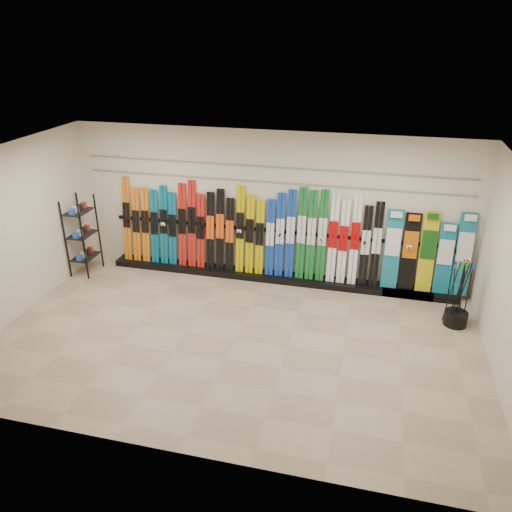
# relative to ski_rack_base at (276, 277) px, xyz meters

# --- Properties ---
(floor) EXTENTS (8.00, 8.00, 0.00)m
(floor) POSITION_rel_ski_rack_base_xyz_m (-0.22, -2.28, -0.06)
(floor) COLOR tan
(floor) RESTS_ON ground
(back_wall) EXTENTS (8.00, 0.00, 8.00)m
(back_wall) POSITION_rel_ski_rack_base_xyz_m (-0.22, 0.22, 1.44)
(back_wall) COLOR beige
(back_wall) RESTS_ON floor
(left_wall) EXTENTS (0.00, 5.00, 5.00)m
(left_wall) POSITION_rel_ski_rack_base_xyz_m (-4.22, -2.28, 1.44)
(left_wall) COLOR beige
(left_wall) RESTS_ON floor
(ceiling) EXTENTS (8.00, 8.00, 0.00)m
(ceiling) POSITION_rel_ski_rack_base_xyz_m (-0.22, -2.28, 2.94)
(ceiling) COLOR silver
(ceiling) RESTS_ON back_wall
(ski_rack_base) EXTENTS (8.00, 0.40, 0.12)m
(ski_rack_base) POSITION_rel_ski_rack_base_xyz_m (0.00, 0.00, 0.00)
(ski_rack_base) COLOR black
(ski_rack_base) RESTS_ON floor
(skis) EXTENTS (5.37, 0.26, 1.83)m
(skis) POSITION_rel_ski_rack_base_xyz_m (-0.65, 0.06, 0.90)
(skis) COLOR orange
(skis) RESTS_ON ski_rack_base
(snowboards) EXTENTS (1.58, 0.24, 1.58)m
(snowboards) POSITION_rel_ski_rack_base_xyz_m (2.86, 0.08, 0.81)
(snowboards) COLOR #14728C
(snowboards) RESTS_ON ski_rack_base
(accessory_rack) EXTENTS (0.40, 0.60, 1.64)m
(accessory_rack) POSITION_rel_ski_rack_base_xyz_m (-3.97, -0.58, 0.76)
(accessory_rack) COLOR black
(accessory_rack) RESTS_ON floor
(pole_bin) EXTENTS (0.40, 0.40, 0.25)m
(pole_bin) POSITION_rel_ski_rack_base_xyz_m (3.38, -0.92, 0.07)
(pole_bin) COLOR black
(pole_bin) RESTS_ON floor
(ski_poles) EXTENTS (0.35, 0.30, 1.18)m
(ski_poles) POSITION_rel_ski_rack_base_xyz_m (3.36, -0.91, 0.55)
(ski_poles) COLOR black
(ski_poles) RESTS_ON pole_bin
(slatwall_rail_0) EXTENTS (7.60, 0.02, 0.03)m
(slatwall_rail_0) POSITION_rel_ski_rack_base_xyz_m (-0.22, 0.20, 1.94)
(slatwall_rail_0) COLOR gray
(slatwall_rail_0) RESTS_ON back_wall
(slatwall_rail_1) EXTENTS (7.60, 0.02, 0.03)m
(slatwall_rail_1) POSITION_rel_ski_rack_base_xyz_m (-0.22, 0.20, 2.24)
(slatwall_rail_1) COLOR gray
(slatwall_rail_1) RESTS_ON back_wall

